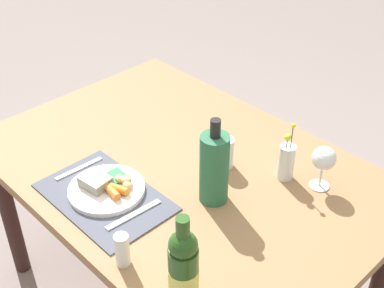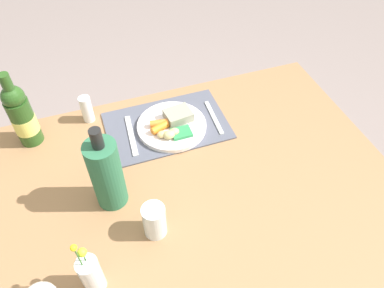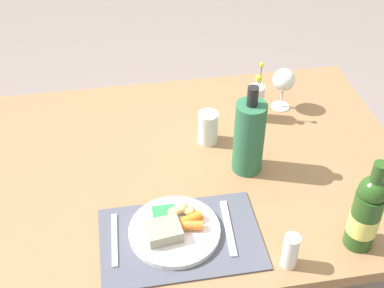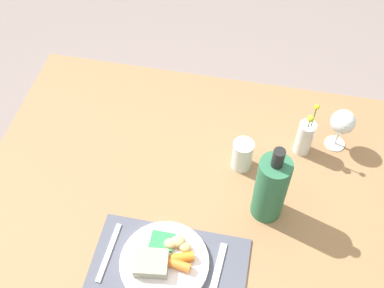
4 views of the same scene
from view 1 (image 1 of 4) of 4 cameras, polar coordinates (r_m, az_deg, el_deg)
dining_table at (r=1.92m, az=-1.08°, el=-4.34°), size 1.44×0.99×0.72m
placemat at (r=1.76m, az=-9.41°, el=-5.66°), size 0.44×0.29×0.01m
dinner_plate at (r=1.77m, az=-9.19°, el=-4.66°), size 0.25×0.25×0.05m
fork at (r=1.89m, az=-12.11°, el=-2.61°), size 0.02×0.19×0.00m
knife at (r=1.68m, az=-6.33°, el=-7.58°), size 0.03×0.20×0.00m
wine_bottle at (r=1.37m, az=-0.95°, el=-13.22°), size 0.08×0.08×0.29m
salt_shaker at (r=1.51m, az=-7.55°, el=-11.27°), size 0.04×0.04×0.11m
flower_vase at (r=1.81m, az=10.17°, el=-1.84°), size 0.06×0.06×0.23m
water_tumbler at (r=1.85m, az=3.49°, el=-1.13°), size 0.07×0.07×0.11m
cooler_bottle at (r=1.66m, az=2.41°, el=-2.57°), size 0.09×0.09×0.31m
wine_glass at (r=1.77m, az=14.06°, el=-1.62°), size 0.08×0.08×0.16m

